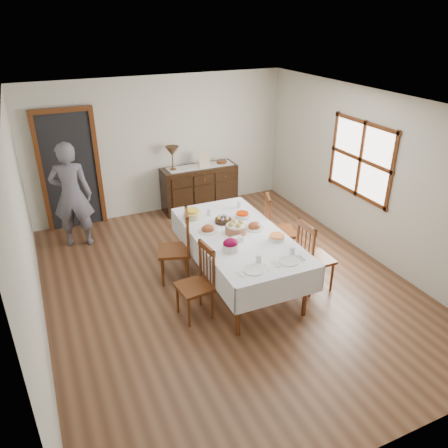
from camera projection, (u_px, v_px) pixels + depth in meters
name	position (u px, v px, depth m)	size (l,w,h in m)	color
ground	(227.00, 285.00, 6.42)	(6.00, 6.00, 0.00)	brown
room_shell	(205.00, 171.00, 5.99)	(5.02, 6.02, 2.65)	silver
dining_table	(238.00, 240.00, 6.13)	(1.25, 2.41, 0.83)	white
chair_left_near	(198.00, 282.00, 5.58)	(0.46, 0.46, 1.00)	#552911
chair_left_far	(178.00, 246.00, 6.33)	(0.56, 0.56, 1.09)	#552911
chair_right_near	(313.00, 256.00, 6.11)	(0.45, 0.45, 1.07)	#552911
chair_right_far	(276.00, 228.00, 6.87)	(0.59, 0.59, 1.09)	#552911
sideboard	(199.00, 188.00, 8.69)	(1.48, 0.54, 0.89)	black
person	(71.00, 192.00, 7.12)	(0.60, 0.38, 1.92)	#5B5964
bread_basket	(236.00, 228.00, 6.08)	(0.30, 0.30, 0.19)	brown
egg_basket	(223.00, 220.00, 6.40)	(0.25, 0.25, 0.11)	black
ham_platter_a	(208.00, 229.00, 6.16)	(0.28, 0.28, 0.11)	silver
ham_platter_b	(254.00, 226.00, 6.23)	(0.28, 0.28, 0.11)	silver
beet_bowl	(231.00, 245.00, 5.64)	(0.21, 0.21, 0.16)	silver
carrot_bowl	(242.00, 215.00, 6.55)	(0.21, 0.21, 0.08)	silver
pineapple_bowl	(192.00, 214.00, 6.53)	(0.27, 0.27, 0.13)	#D4C689
casserole_dish	(277.00, 237.00, 5.92)	(0.21, 0.21, 0.07)	silver
butter_dish	(237.00, 239.00, 5.88)	(0.14, 0.09, 0.07)	silver
setting_left	(255.00, 266.00, 5.28)	(0.42, 0.31, 0.10)	silver
setting_right	(289.00, 257.00, 5.47)	(0.42, 0.31, 0.10)	silver
glass_far_a	(209.00, 212.00, 6.61)	(0.07, 0.07, 0.11)	silver
glass_far_b	(239.00, 204.00, 6.89)	(0.07, 0.07, 0.10)	silver
runner	(200.00, 166.00, 8.51)	(1.30, 0.35, 0.01)	silver
table_lamp	(172.00, 152.00, 8.17)	(0.26, 0.26, 0.46)	brown
picture_frame	(204.00, 160.00, 8.42)	(0.22, 0.08, 0.28)	tan
deco_bowl	(222.00, 162.00, 8.66)	(0.20, 0.20, 0.06)	#552911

